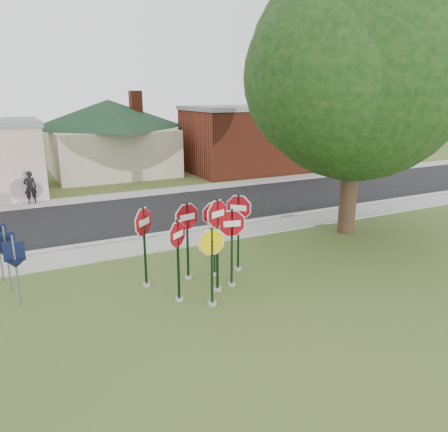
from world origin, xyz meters
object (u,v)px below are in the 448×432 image
stop_sign_center (217,231)px  stop_sign_yellow (212,257)px  pedestrian (30,187)px  stop_sign_left (178,250)px  oak_tree (358,70)px

stop_sign_center → stop_sign_yellow: (-0.53, -0.77, -0.45)m
stop_sign_center → pedestrian: 14.34m
pedestrian → stop_sign_center: bearing=106.8°
stop_sign_left → pedestrian: bearing=101.9°
stop_sign_center → stop_sign_yellow: 1.04m
oak_tree → pedestrian: bearing=135.9°
stop_sign_yellow → pedestrian: stop_sign_yellow is taller
pedestrian → oak_tree: bearing=135.9°
stop_sign_center → stop_sign_left: 1.29m
oak_tree → pedestrian: oak_tree is taller
stop_sign_yellow → oak_tree: size_ratio=0.19×
oak_tree → pedestrian: 16.83m
stop_sign_left → pedestrian: stop_sign_left is taller
stop_sign_yellow → stop_sign_left: size_ratio=0.95×
stop_sign_center → stop_sign_yellow: size_ratio=1.25×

